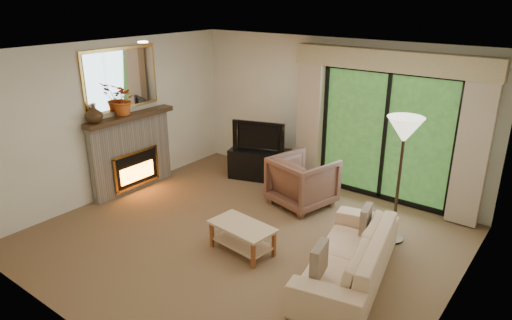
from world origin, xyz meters
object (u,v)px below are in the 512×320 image
Objects in this scene: armchair at (303,181)px; sofa at (349,255)px; coffee_table at (242,238)px; media_console at (260,164)px.

sofa is (1.52, -1.41, -0.11)m from armchair.
armchair is at bearing -144.18° from sofa.
armchair is 1.74m from coffee_table.
media_console is 0.52× the size of sofa.
media_console is at bearing 127.43° from coffee_table.
sofa is (2.77, -1.91, 0.03)m from media_console.
coffee_table is at bearing 108.32° from armchair.
coffee_table is (1.37, -2.23, -0.08)m from media_console.
sofa is 1.44m from coffee_table.
media_console is 1.35m from armchair.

